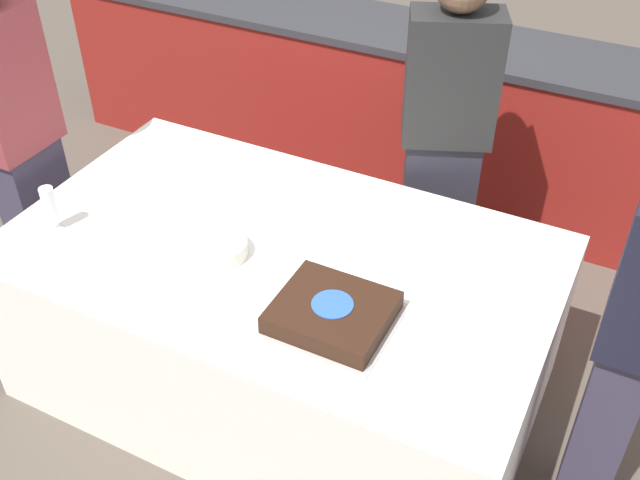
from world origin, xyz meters
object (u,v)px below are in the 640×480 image
object	(u,v)px
cake	(332,313)
wine_glass	(49,203)
person_seated_left	(19,137)
plate_stack	(218,248)
person_cutting_cake	(444,142)
person_seated_right	(632,341)

from	to	relation	value
cake	wine_glass	distance (m)	1.15
person_seated_left	plate_stack	bearing A→B (deg)	-97.02
wine_glass	cake	bearing A→B (deg)	1.38
wine_glass	person_cutting_cake	world-z (taller)	person_cutting_cake
plate_stack	person_cutting_cake	size ratio (longest dim) A/B	0.13
person_cutting_cake	cake	bearing A→B (deg)	67.18
person_cutting_cake	person_seated_right	bearing A→B (deg)	114.62
person_seated_left	person_seated_right	world-z (taller)	person_seated_left
person_seated_left	cake	bearing A→B (deg)	-98.99
wine_glass	plate_stack	bearing A→B (deg)	12.99
cake	person_cutting_cake	size ratio (longest dim) A/B	0.25
plate_stack	person_seated_right	world-z (taller)	person_seated_right
cake	wine_glass	size ratio (longest dim) A/B	2.22
plate_stack	person_seated_right	size ratio (longest dim) A/B	0.14
wine_glass	person_seated_left	xyz separation A→B (m)	(-0.41, 0.27, 0.03)
plate_stack	wine_glass	distance (m)	0.66
plate_stack	person_seated_left	xyz separation A→B (m)	(-1.04, 0.13, 0.12)
cake	wine_glass	world-z (taller)	wine_glass
cake	plate_stack	bearing A→B (deg)	167.11
wine_glass	person_cutting_cake	distance (m)	1.58
cake	person_seated_right	xyz separation A→B (m)	(0.88, 0.25, 0.05)
person_cutting_cake	person_seated_right	distance (m)	1.20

